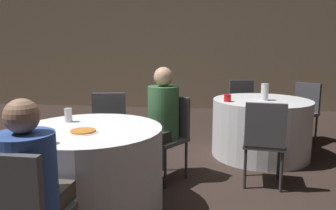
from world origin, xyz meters
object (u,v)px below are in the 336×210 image
object	(u,v)px
table_near	(92,170)
chair_far_north	(242,102)
chair_near_north	(108,124)
chair_far_northeast	(304,107)
table_far	(261,128)
soda_can_silver	(68,115)
person_green_jacket	(159,126)
chair_near_northeast	(169,129)
chair_far_south	(264,136)
bottle_far	(265,92)
soda_can_red	(32,130)
person_blue_shirt	(35,191)
pizza_plate_near	(83,131)

from	to	relation	value
table_near	chair_far_north	distance (m)	3.10
chair_near_north	chair_far_northeast	xyz separation A→B (m)	(2.51, 1.45, 0.00)
table_near	table_far	distance (m)	2.36
chair_far_north	soda_can_silver	xyz separation A→B (m)	(-1.75, -2.53, 0.27)
chair_far_northeast	person_green_jacket	xyz separation A→B (m)	(-1.88, -1.73, 0.07)
chair_near_northeast	chair_near_north	world-z (taller)	same
chair_far_south	bottle_far	size ratio (longest dim) A/B	4.17
chair_far_north	person_green_jacket	distance (m)	2.25
chair_near_northeast	chair_far_northeast	xyz separation A→B (m)	(1.79, 1.60, 0.00)
chair_far_northeast	bottle_far	size ratio (longest dim) A/B	4.17
table_near	chair_far_south	size ratio (longest dim) A/B	1.37
chair_near_north	chair_far_northeast	size ratio (longest dim) A/B	1.00
table_near	table_far	world-z (taller)	same
chair_far_south	chair_near_northeast	bearing A→B (deg)	177.40
table_near	chair_near_northeast	distance (m)	1.02
chair_far_north	table_near	bearing A→B (deg)	53.13
chair_near_northeast	soda_can_silver	bearing A→B (deg)	71.84
chair_near_north	soda_can_silver	bearing A→B (deg)	73.43
chair_far_south	soda_can_silver	xyz separation A→B (m)	(-1.77, -0.50, 0.27)
table_far	soda_can_red	distance (m)	2.85
person_blue_shirt	bottle_far	world-z (taller)	person_blue_shirt
table_far	chair_far_south	distance (m)	1.04
bottle_far	person_blue_shirt	bearing A→B (deg)	-123.57
chair_far_south	soda_can_red	xyz separation A→B (m)	(-1.80, -1.05, 0.27)
table_far	chair_far_northeast	world-z (taller)	chair_far_northeast
pizza_plate_near	table_near	bearing A→B (deg)	90.27
bottle_far	chair_near_northeast	bearing A→B (deg)	-143.35
person_green_jacket	chair_near_northeast	bearing A→B (deg)	-90.00
chair_near_northeast	person_green_jacket	world-z (taller)	person_green_jacket
person_blue_shirt	soda_can_silver	distance (m)	1.09
chair_far_north	soda_can_red	size ratio (longest dim) A/B	7.12
table_far	person_green_jacket	world-z (taller)	person_green_jacket
chair_far_northeast	soda_can_silver	distance (m)	3.46
chair_far_north	pizza_plate_near	size ratio (longest dim) A/B	3.73
chair_near_northeast	person_green_jacket	distance (m)	0.18
table_far	pizza_plate_near	distance (m)	2.49
chair_far_north	table_far	bearing A→B (deg)	90.00
pizza_plate_near	bottle_far	distance (m)	2.44
chair_far_north	bottle_far	world-z (taller)	bottle_far
table_near	soda_can_red	distance (m)	0.63
chair_near_north	bottle_far	world-z (taller)	bottle_far
pizza_plate_near	soda_can_red	bearing A→B (deg)	-142.97
person_green_jacket	pizza_plate_near	distance (m)	0.98
pizza_plate_near	soda_can_silver	size ratio (longest dim) A/B	1.91
soda_can_silver	bottle_far	world-z (taller)	bottle_far
chair_far_northeast	chair_near_north	bearing A→B (deg)	74.00
chair_far_northeast	bottle_far	world-z (taller)	bottle_far
table_near	chair_far_north	bearing A→B (deg)	61.46
chair_near_north	person_blue_shirt	size ratio (longest dim) A/B	0.78
chair_near_north	pizza_plate_near	xyz separation A→B (m)	(0.17, -1.14, 0.22)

